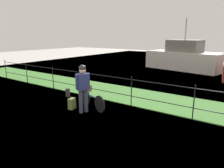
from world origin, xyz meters
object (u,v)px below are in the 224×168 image
at_px(bicycle_main, 92,100).
at_px(mooring_bollard, 68,93).
at_px(moored_boat_mid, 184,58).
at_px(wooden_crate, 87,88).
at_px(cyclist_person, 83,84).
at_px(terrier_dog, 87,83).
at_px(backpack_on_paving, 72,104).

distance_m(bicycle_main, mooring_bollard, 1.92).
bearing_deg(moored_boat_mid, mooring_bollard, -100.43).
relative_size(wooden_crate, cyclist_person, 0.20).
bearing_deg(bicycle_main, wooden_crate, 162.34).
relative_size(cyclist_person, moored_boat_mid, 0.28).
relative_size(bicycle_main, cyclist_person, 0.91).
relative_size(wooden_crate, moored_boat_mid, 0.06).
bearing_deg(terrier_dog, cyclist_person, -59.70).
bearing_deg(wooden_crate, mooring_bollard, 164.86).
relative_size(terrier_dog, mooring_bollard, 0.89).
xyz_separation_m(bicycle_main, terrier_dog, (-0.31, 0.10, 0.58)).
xyz_separation_m(wooden_crate, mooring_bollard, (-1.51, 0.41, -0.53)).
height_order(backpack_on_paving, moored_boat_mid, moored_boat_mid).
relative_size(cyclist_person, backpack_on_paving, 4.21).
relative_size(cyclist_person, mooring_bollard, 4.62).
bearing_deg(wooden_crate, bicycle_main, -17.66).
bearing_deg(bicycle_main, terrier_dog, 162.34).
bearing_deg(mooring_bollard, moored_boat_mid, 79.57).
height_order(backpack_on_paving, mooring_bollard, backpack_on_paving).
bearing_deg(mooring_bollard, cyclist_person, -28.00).
relative_size(terrier_dog, backpack_on_paving, 0.81).
distance_m(cyclist_person, backpack_on_paving, 0.99).
height_order(wooden_crate, mooring_bollard, wooden_crate).
height_order(bicycle_main, wooden_crate, wooden_crate).
bearing_deg(bicycle_main, moored_boat_mid, 89.65).
bearing_deg(backpack_on_paving, mooring_bollard, 39.10).
distance_m(cyclist_person, mooring_bollard, 2.28).
xyz_separation_m(terrier_dog, backpack_on_paving, (-0.25, -0.57, -0.70)).
bearing_deg(backpack_on_paving, terrier_dog, -36.60).
bearing_deg(cyclist_person, moored_boat_mid, 89.79).
distance_m(wooden_crate, mooring_bollard, 1.65).
height_order(terrier_dog, backpack_on_paving, terrier_dog).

